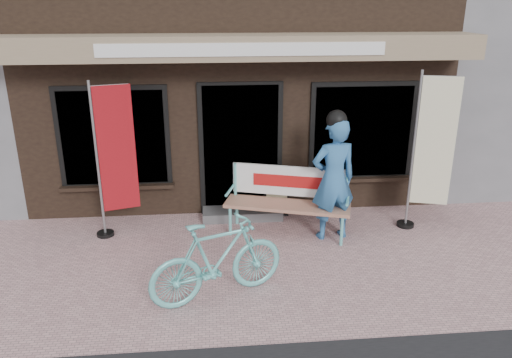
{
  "coord_description": "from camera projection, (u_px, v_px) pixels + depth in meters",
  "views": [
    {
      "loc": [
        -0.48,
        -5.78,
        3.39
      ],
      "look_at": [
        0.13,
        0.7,
        1.05
      ],
      "focal_mm": 35.0,
      "sensor_mm": 36.0,
      "label": 1
    }
  ],
  "objects": [
    {
      "name": "nobori_cream",
      "position": [
        431.0,
        151.0,
        7.46
      ],
      "size": [
        0.73,
        0.34,
        2.45
      ],
      "rotation": [
        0.0,
        0.0,
        -0.28
      ],
      "color": "gray",
      "rests_on": "ground"
    },
    {
      "name": "ground",
      "position": [
        251.0,
        272.0,
        6.61
      ],
      "size": [
        70.0,
        70.0,
        0.0
      ],
      "primitive_type": "plane",
      "color": "#C59698",
      "rests_on": "ground"
    },
    {
      "name": "bicycle",
      "position": [
        217.0,
        260.0,
        5.87
      ],
      "size": [
        1.75,
        1.06,
        1.01
      ],
      "primitive_type": "imported",
      "rotation": [
        0.0,
        0.0,
        1.95
      ],
      "color": "#66C7C5",
      "rests_on": "ground"
    },
    {
      "name": "storefront",
      "position": [
        231.0,
        21.0,
        10.24
      ],
      "size": [
        7.0,
        6.77,
        6.0
      ],
      "color": "black",
      "rests_on": "ground"
    },
    {
      "name": "bench",
      "position": [
        288.0,
        195.0,
        7.56
      ],
      "size": [
        1.94,
        1.01,
        1.02
      ],
      "rotation": [
        0.0,
        0.0,
        -0.3
      ],
      "color": "#66C7C5",
      "rests_on": "ground"
    },
    {
      "name": "menu_stand",
      "position": [
        276.0,
        193.0,
        8.17
      ],
      "size": [
        0.41,
        0.1,
        0.81
      ],
      "rotation": [
        0.0,
        0.0,
        0.03
      ],
      "color": "black",
      "rests_on": "ground"
    },
    {
      "name": "nobori_red",
      "position": [
        114.0,
        158.0,
        7.3
      ],
      "size": [
        0.7,
        0.34,
        2.36
      ],
      "rotation": [
        0.0,
        0.0,
        0.3
      ],
      "color": "gray",
      "rests_on": "ground"
    },
    {
      "name": "person",
      "position": [
        334.0,
        177.0,
        7.26
      ],
      "size": [
        0.73,
        0.54,
        1.95
      ],
      "rotation": [
        0.0,
        0.0,
        0.16
      ],
      "color": "#2F68A2",
      "rests_on": "ground"
    }
  ]
}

